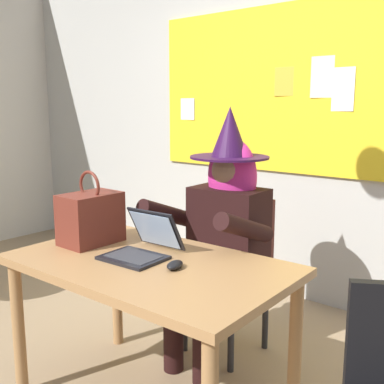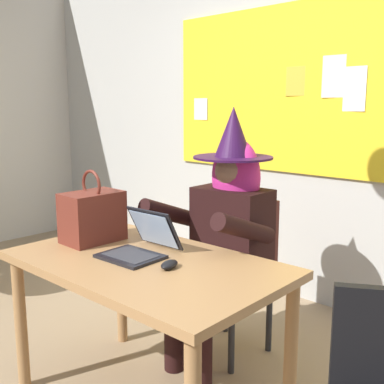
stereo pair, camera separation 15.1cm
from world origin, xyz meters
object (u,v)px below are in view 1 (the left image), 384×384
object	(u,v)px
desk_main	(149,280)
chair_at_desk	(234,264)
computer_mouse	(175,265)
laptop	(142,246)
handbag	(91,218)
person_costumed	(223,221)

from	to	relation	value
desk_main	chair_at_desk	bearing A→B (deg)	93.20
computer_mouse	laptop	bearing A→B (deg)	155.78
chair_at_desk	handbag	bearing A→B (deg)	-26.32
desk_main	person_costumed	distance (m)	0.65
chair_at_desk	handbag	xyz separation A→B (m)	(-0.39, -0.73, 0.36)
chair_at_desk	handbag	distance (m)	0.91
desk_main	person_costumed	world-z (taller)	person_costumed
desk_main	handbag	bearing A→B (deg)	178.09
chair_at_desk	computer_mouse	xyz separation A→B (m)	(0.20, -0.75, 0.24)
chair_at_desk	laptop	xyz separation A→B (m)	(-0.04, -0.71, 0.27)
computer_mouse	desk_main	bearing A→B (deg)	163.41
chair_at_desk	person_costumed	bearing A→B (deg)	1.61
handbag	person_costumed	bearing A→B (deg)	57.40
chair_at_desk	computer_mouse	world-z (taller)	chair_at_desk
desk_main	laptop	xyz separation A→B (m)	(-0.08, 0.03, 0.14)
chair_at_desk	laptop	size ratio (longest dim) A/B	2.65
chair_at_desk	person_costumed	size ratio (longest dim) A/B	0.63
handbag	computer_mouse	bearing A→B (deg)	-1.58
chair_at_desk	laptop	world-z (taller)	laptop
person_costumed	computer_mouse	bearing A→B (deg)	15.88
chair_at_desk	person_costumed	distance (m)	0.31
desk_main	laptop	size ratio (longest dim) A/B	3.83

